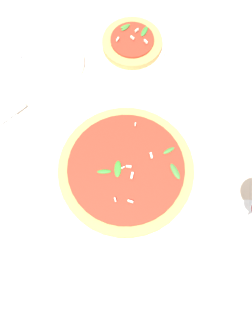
# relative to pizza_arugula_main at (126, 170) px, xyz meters

# --- Properties ---
(ground_plane) EXTENTS (6.00, 6.00, 0.00)m
(ground_plane) POSITION_rel_pizza_arugula_main_xyz_m (0.01, -0.04, -0.02)
(ground_plane) COLOR beige
(pizza_arugula_main) EXTENTS (0.32, 0.32, 0.05)m
(pizza_arugula_main) POSITION_rel_pizza_arugula_main_xyz_m (0.00, 0.00, 0.00)
(pizza_arugula_main) COLOR white
(pizza_arugula_main) RESTS_ON ground_plane
(pizza_personal_side) EXTENTS (0.17, 0.17, 0.05)m
(pizza_personal_side) POSITION_rel_pizza_arugula_main_xyz_m (-0.31, -0.15, -0.00)
(pizza_personal_side) COLOR white
(pizza_personal_side) RESTS_ON ground_plane
(side_plate_white) EXTENTS (0.17, 0.17, 0.02)m
(side_plate_white) POSITION_rel_pizza_arugula_main_xyz_m (-0.16, -0.31, -0.01)
(side_plate_white) COLOR white
(side_plate_white) RESTS_ON ground_plane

